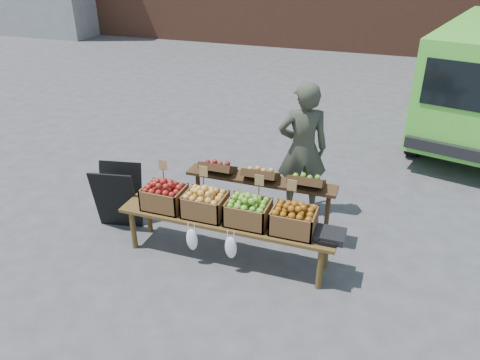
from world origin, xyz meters
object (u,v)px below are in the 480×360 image
at_px(crate_red_apples, 248,213).
at_px(weighing_scale, 330,235).
at_px(crate_green_apples, 294,221).
at_px(vendor, 303,149).
at_px(crate_russet_pears, 205,205).
at_px(chalkboard_sign, 118,197).
at_px(display_bench, 227,238).
at_px(back_table, 260,197).
at_px(crate_golden_apples, 164,197).

xyz_separation_m(crate_red_apples, weighing_scale, (0.97, 0.00, -0.10)).
bearing_deg(crate_green_apples, vendor, 99.16).
relative_size(crate_russet_pears, crate_red_apples, 1.00).
bearing_deg(chalkboard_sign, weighing_scale, -15.18).
height_order(chalkboard_sign, crate_green_apples, chalkboard_sign).
bearing_deg(display_bench, crate_green_apples, 0.00).
bearing_deg(crate_red_apples, vendor, 77.77).
bearing_deg(crate_russet_pears, back_table, 56.21).
bearing_deg(weighing_scale, vendor, 114.39).
height_order(crate_golden_apples, crate_green_apples, same).
relative_size(vendor, chalkboard_sign, 2.14).
height_order(display_bench, crate_red_apples, crate_red_apples).
xyz_separation_m(crate_golden_apples, crate_russet_pears, (0.55, 0.00, 0.00)).
bearing_deg(crate_golden_apples, display_bench, 0.00).
distance_m(vendor, display_bench, 1.71).
relative_size(display_bench, crate_green_apples, 5.40).
distance_m(crate_golden_apples, weighing_scale, 2.08).
xyz_separation_m(display_bench, crate_green_apples, (0.82, 0.00, 0.42)).
distance_m(back_table, display_bench, 0.79).
bearing_deg(vendor, crate_golden_apples, 24.44).
bearing_deg(display_bench, chalkboard_sign, 172.72).
distance_m(back_table, crate_golden_apples, 1.27).
xyz_separation_m(crate_russet_pears, weighing_scale, (1.52, 0.00, -0.10)).
height_order(crate_red_apples, crate_green_apples, same).
xyz_separation_m(vendor, chalkboard_sign, (-2.25, -1.24, -0.51)).
distance_m(vendor, crate_green_apples, 1.50).
distance_m(crate_russet_pears, crate_red_apples, 0.55).
xyz_separation_m(back_table, weighing_scale, (1.04, -0.72, 0.09)).
relative_size(back_table, crate_russet_pears, 4.20).
xyz_separation_m(back_table, crate_russet_pears, (-0.48, -0.72, 0.19)).
bearing_deg(crate_red_apples, display_bench, 180.00).
bearing_deg(crate_golden_apples, back_table, 34.91).
xyz_separation_m(crate_golden_apples, weighing_scale, (2.08, 0.00, -0.10)).
xyz_separation_m(vendor, crate_golden_apples, (-1.42, -1.45, -0.26)).
bearing_deg(back_table, crate_russet_pears, -123.79).
xyz_separation_m(vendor, crate_green_apples, (0.23, -1.45, -0.26)).
xyz_separation_m(display_bench, weighing_scale, (1.25, 0.00, 0.33)).
height_order(back_table, weighing_scale, back_table).
bearing_deg(crate_russet_pears, crate_golden_apples, 180.00).
height_order(chalkboard_sign, back_table, back_table).
relative_size(display_bench, crate_golden_apples, 5.40).
height_order(vendor, crate_russet_pears, vendor).
distance_m(crate_russet_pears, crate_green_apples, 1.10).
bearing_deg(weighing_scale, crate_golden_apples, 180.00).
xyz_separation_m(chalkboard_sign, weighing_scale, (2.91, -0.21, 0.16)).
bearing_deg(back_table, chalkboard_sign, -164.77).
relative_size(chalkboard_sign, back_table, 0.43).
xyz_separation_m(back_table, crate_red_apples, (0.07, -0.72, 0.19)).
distance_m(back_table, crate_green_apples, 0.97).
height_order(chalkboard_sign, crate_golden_apples, chalkboard_sign).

